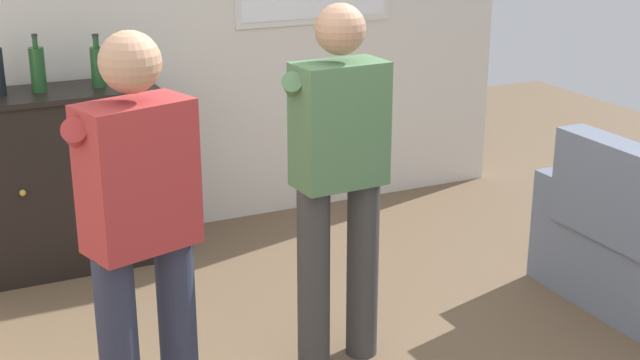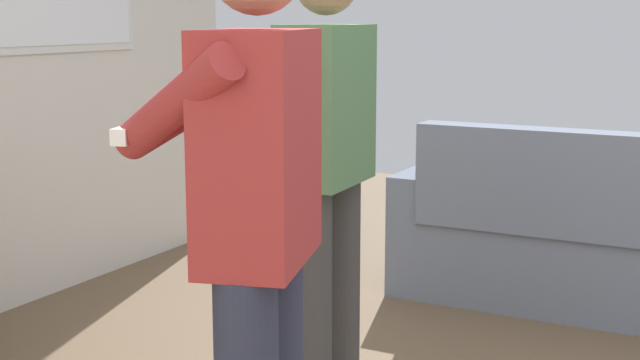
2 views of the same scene
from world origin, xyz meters
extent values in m
cube|color=slate|center=(2.07, -0.12, 0.21)|extent=(0.55, 1.93, 0.42)
cube|color=slate|center=(1.86, -0.12, 0.67)|extent=(0.18, 1.93, 0.51)
cube|color=slate|center=(2.07, 0.92, 0.32)|extent=(0.55, 0.18, 0.64)
cube|color=#386BB7|center=(1.99, -0.12, 0.60)|extent=(0.17, 0.41, 0.36)
cube|color=#9E2D2D|center=(-0.59, 0.30, 1.16)|extent=(0.45, 0.32, 0.55)
cylinder|color=#9E2D2D|center=(-0.74, 0.43, 1.27)|extent=(0.23, 0.44, 0.29)
cylinder|color=#9E2D2D|center=(-0.52, 0.49, 1.27)|extent=(0.40, 0.34, 0.29)
cube|color=white|center=(-0.68, 0.61, 1.18)|extent=(0.16, 0.08, 0.04)
cylinder|color=#383838|center=(0.26, 0.62, 0.44)|extent=(0.15, 0.15, 0.88)
cylinder|color=#383838|center=(0.51, 0.64, 0.44)|extent=(0.15, 0.15, 0.88)
cube|color=#4C754C|center=(0.39, 0.63, 1.16)|extent=(0.41, 0.24, 0.55)
cylinder|color=#4C754C|center=(0.26, 0.78, 1.27)|extent=(0.31, 0.42, 0.29)
cylinder|color=#4C754C|center=(0.49, 0.80, 1.27)|extent=(0.34, 0.40, 0.29)
cube|color=white|center=(0.37, 0.95, 1.18)|extent=(0.15, 0.05, 0.04)
camera|label=1|loc=(-1.30, -2.72, 2.16)|focal=50.00mm
camera|label=2|loc=(-2.35, -0.79, 1.46)|focal=50.00mm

